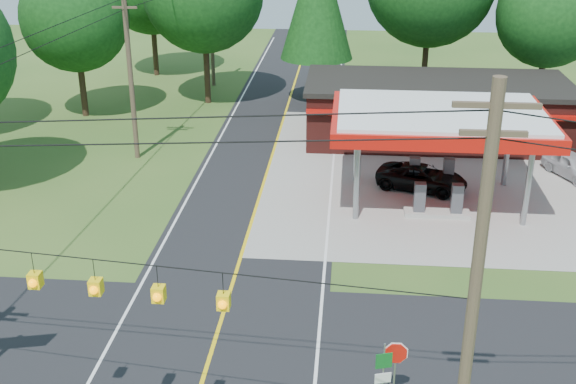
# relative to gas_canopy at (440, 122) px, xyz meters

# --- Properties ---
(ground) EXTENTS (120.00, 120.00, 0.00)m
(ground) POSITION_rel_gas_canopy_xyz_m (-9.00, -13.00, -4.27)
(ground) COLOR #2E521D
(ground) RESTS_ON ground
(main_highway) EXTENTS (8.00, 120.00, 0.02)m
(main_highway) POSITION_rel_gas_canopy_xyz_m (-9.00, -13.00, -4.26)
(main_highway) COLOR black
(main_highway) RESTS_ON ground
(cross_road) EXTENTS (70.00, 7.00, 0.02)m
(cross_road) POSITION_rel_gas_canopy_xyz_m (-9.00, -13.00, -4.25)
(cross_road) COLOR black
(cross_road) RESTS_ON ground
(lane_center_yellow) EXTENTS (0.15, 110.00, 0.00)m
(lane_center_yellow) POSITION_rel_gas_canopy_xyz_m (-9.00, -13.00, -4.24)
(lane_center_yellow) COLOR yellow
(lane_center_yellow) RESTS_ON main_highway
(gas_canopy) EXTENTS (10.60, 7.40, 4.88)m
(gas_canopy) POSITION_rel_gas_canopy_xyz_m (0.00, 0.00, 0.00)
(gas_canopy) COLOR gray
(gas_canopy) RESTS_ON ground
(convenience_store) EXTENTS (16.40, 7.55, 3.80)m
(convenience_store) POSITION_rel_gas_canopy_xyz_m (1.00, 9.98, -2.35)
(convenience_store) COLOR #591E19
(convenience_store) RESTS_ON ground
(utility_pole_near_right) EXTENTS (1.80, 0.30, 11.50)m
(utility_pole_near_right) POSITION_rel_gas_canopy_xyz_m (-1.50, -20.00, 1.69)
(utility_pole_near_right) COLOR #473828
(utility_pole_near_right) RESTS_ON ground
(utility_pole_far_left) EXTENTS (1.80, 0.30, 10.00)m
(utility_pole_far_left) POSITION_rel_gas_canopy_xyz_m (-17.00, 5.00, 0.93)
(utility_pole_far_left) COLOR #473828
(utility_pole_far_left) RESTS_ON ground
(utility_pole_north) EXTENTS (0.30, 0.30, 9.50)m
(utility_pole_north) POSITION_rel_gas_canopy_xyz_m (-15.50, 22.00, 0.48)
(utility_pole_north) COLOR #473828
(utility_pole_north) RESTS_ON ground
(overhead_beacons) EXTENTS (17.04, 2.04, 1.03)m
(overhead_beacons) POSITION_rel_gas_canopy_xyz_m (-10.00, -19.00, 1.95)
(overhead_beacons) COLOR black
(overhead_beacons) RESTS_ON ground
(treeline_backdrop) EXTENTS (70.27, 51.59, 13.30)m
(treeline_backdrop) POSITION_rel_gas_canopy_xyz_m (-8.18, 11.01, 3.22)
(treeline_backdrop) COLOR #332316
(treeline_backdrop) RESTS_ON ground
(suv_car) EXTENTS (6.01, 6.01, 1.32)m
(suv_car) POSITION_rel_gas_canopy_xyz_m (-0.50, 1.50, -3.60)
(suv_car) COLOR black
(suv_car) RESTS_ON ground
(sedan_car) EXTENTS (5.23, 5.23, 1.35)m
(sedan_car) POSITION_rel_gas_canopy_xyz_m (8.00, 4.00, -3.59)
(sedan_car) COLOR silver
(sedan_car) RESTS_ON ground
(octagonal_stop_sign) EXTENTS (0.79, 0.10, 2.26)m
(octagonal_stop_sign) POSITION_rel_gas_canopy_xyz_m (-2.82, -16.01, -2.59)
(octagonal_stop_sign) COLOR gray
(octagonal_stop_sign) RESTS_ON ground
(route_sign_post) EXTENTS (0.50, 0.18, 2.52)m
(route_sign_post) POSITION_rel_gas_canopy_xyz_m (-3.20, -16.52, -2.75)
(route_sign_post) COLOR gray
(route_sign_post) RESTS_ON ground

